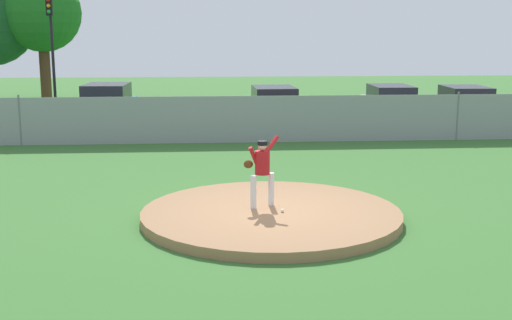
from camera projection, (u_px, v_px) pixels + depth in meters
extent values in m
plane|color=#386B2D|center=(252.00, 164.00, 19.93)|extent=(80.00, 80.00, 0.00)
cube|color=#2B2B2D|center=(238.00, 125.00, 28.25)|extent=(44.00, 7.00, 0.01)
cylinder|color=#99704C|center=(271.00, 215.00, 14.04)|extent=(5.55, 5.55, 0.20)
cylinder|color=silver|center=(253.00, 192.00, 14.10)|extent=(0.13, 0.13, 0.72)
cylinder|color=silver|center=(271.00, 189.00, 14.37)|extent=(0.13, 0.13, 0.72)
cylinder|color=maroon|center=(262.00, 163.00, 14.12)|extent=(0.32, 0.32, 0.51)
cylinder|color=maroon|center=(271.00, 146.00, 14.06)|extent=(0.41, 0.29, 0.44)
cylinder|color=maroon|center=(254.00, 157.00, 14.08)|extent=(0.29, 0.22, 0.46)
ellipsoid|color=#4C2D14|center=(248.00, 164.00, 14.15)|extent=(0.20, 0.12, 0.18)
sphere|color=tan|center=(262.00, 146.00, 14.05)|extent=(0.20, 0.20, 0.20)
cylinder|color=black|center=(262.00, 143.00, 14.03)|extent=(0.21, 0.21, 0.09)
sphere|color=white|center=(282.00, 211.00, 13.85)|extent=(0.07, 0.07, 0.07)
cube|color=gray|center=(244.00, 119.00, 23.69)|extent=(39.50, 0.03, 1.69)
cylinder|color=slate|center=(20.00, 120.00, 23.09)|extent=(0.07, 0.07, 1.79)
cylinder|color=slate|center=(457.00, 116.00, 24.26)|extent=(0.07, 0.07, 1.79)
cube|color=#B7BABF|center=(390.00, 107.00, 29.11)|extent=(1.95, 4.61, 0.70)
cube|color=black|center=(391.00, 92.00, 28.98)|extent=(1.74, 2.56, 0.62)
cylinder|color=black|center=(382.00, 111.00, 30.56)|extent=(1.90, 0.69, 0.64)
cylinder|color=black|center=(398.00, 119.00, 27.79)|extent=(1.90, 0.69, 0.64)
cube|color=#146066|center=(107.00, 110.00, 27.58)|extent=(2.05, 4.44, 0.79)
cube|color=black|center=(107.00, 92.00, 27.44)|extent=(1.82, 2.47, 0.71)
cylinder|color=black|center=(114.00, 116.00, 28.99)|extent=(1.96, 0.72, 0.64)
cylinder|color=black|center=(102.00, 124.00, 26.33)|extent=(1.96, 0.72, 0.64)
cube|color=maroon|center=(274.00, 109.00, 28.26)|extent=(2.02, 4.50, 0.71)
cube|color=black|center=(274.00, 94.00, 28.13)|extent=(1.81, 2.50, 0.61)
cylinder|color=black|center=(270.00, 114.00, 29.67)|extent=(1.96, 0.70, 0.64)
cylinder|color=black|center=(278.00, 122.00, 26.99)|extent=(1.96, 0.70, 0.64)
cube|color=tan|center=(465.00, 108.00, 28.58)|extent=(2.08, 4.35, 0.75)
cube|color=black|center=(466.00, 93.00, 28.46)|extent=(1.84, 2.42, 0.57)
cylinder|color=black|center=(454.00, 113.00, 29.95)|extent=(1.98, 0.72, 0.64)
cylinder|color=black|center=(475.00, 121.00, 27.36)|extent=(1.98, 0.72, 0.64)
cone|color=orange|center=(347.00, 126.00, 26.02)|extent=(0.32, 0.32, 0.55)
cube|color=black|center=(347.00, 133.00, 26.07)|extent=(0.40, 0.40, 0.03)
cylinder|color=black|center=(53.00, 56.00, 31.60)|extent=(0.14, 0.14, 5.61)
cube|color=black|center=(49.00, 6.00, 30.98)|extent=(0.28, 0.24, 0.90)
sphere|color=red|center=(48.00, 0.00, 30.81)|extent=(0.18, 0.18, 0.18)
sphere|color=orange|center=(48.00, 6.00, 30.86)|extent=(0.18, 0.18, 0.18)
sphere|color=green|center=(49.00, 12.00, 30.91)|extent=(0.18, 0.18, 0.18)
cylinder|color=#4C331E|center=(45.00, 72.00, 36.90)|extent=(0.59, 0.59, 3.49)
sphere|color=#1D6B1D|center=(42.00, 13.00, 36.28)|extent=(4.32, 4.32, 4.32)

